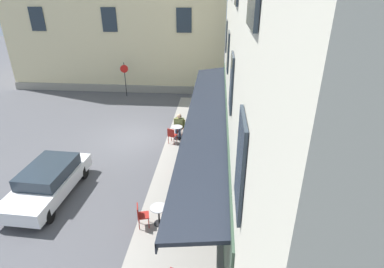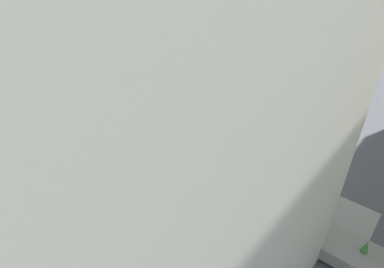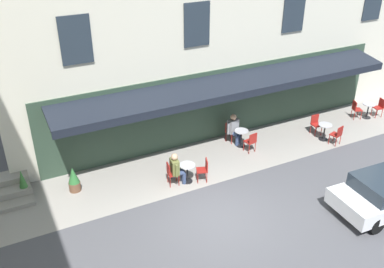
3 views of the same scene
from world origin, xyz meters
name	(u,v)px [view 1 (image 1 of 3)]	position (x,y,z in m)	size (l,w,h in m)	color
ground_plane	(135,137)	(0.00, 0.00, 0.00)	(70.00, 70.00, 0.00)	#4C4C51
sidewalk_cafe_terrace	(190,171)	(-3.25, -3.40, 0.00)	(20.50, 3.20, 0.01)	gray
back_alley_steps	(217,97)	(6.60, -4.59, 0.24)	(2.40, 1.75, 0.60)	gray
cafe_table_near_entrance	(198,162)	(-3.24, -3.79, 0.49)	(0.60, 0.60, 0.75)	black
cafe_chair_red_corner_left	(184,162)	(-3.34, -3.17, 0.55)	(0.45, 0.45, 0.91)	maroon
cafe_chair_red_corner_right	(211,160)	(-3.05, -4.40, 0.55)	(0.50, 0.50, 0.91)	maroon
cafe_table_mid_terrace	(177,131)	(0.02, -2.41, 0.49)	(0.60, 0.60, 0.75)	black
cafe_chair_red_under_awning	(172,134)	(-0.57, -2.19, 0.55)	(0.51, 0.51, 0.91)	maroon
cafe_chair_red_back_row	(180,125)	(0.65, -2.50, 0.55)	(0.46, 0.46, 0.91)	maroon
cafe_table_streetside	(159,213)	(-6.84, -2.62, 0.49)	(0.60, 0.60, 0.75)	black
cafe_chair_red_near_door	(141,214)	(-7.00, -2.01, 0.55)	(0.49, 0.49, 0.91)	maroon
cafe_chair_red_facing_street	(176,213)	(-6.87, -3.25, 0.55)	(0.42, 0.42, 0.91)	maroon
seated_patron_in_grey	(207,157)	(-3.12, -4.19, 0.72)	(0.68, 0.65, 1.35)	navy
seated_companion_in_olive	(179,124)	(0.43, -2.47, 0.70)	(0.59, 0.66, 1.31)	navy
no_parking_sign	(125,73)	(6.99, 2.43, 1.79)	(0.17, 0.57, 2.60)	black
potted_plant_by_steps	(217,92)	(6.99, -4.54, 0.52)	(0.38, 0.38, 1.06)	brown
potted_plant_mid_terrace	(213,98)	(5.65, -4.26, 0.52)	(0.32, 0.32, 1.06)	#4C4C51
potted_plant_entrance_right	(204,107)	(3.96, -3.75, 0.48)	(0.43, 0.43, 0.99)	brown
parked_car_white	(48,181)	(-5.53, 2.13, 0.71)	(4.38, 1.99, 1.33)	silver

